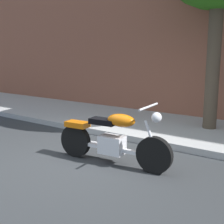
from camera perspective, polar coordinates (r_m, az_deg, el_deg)
ground_plane at (r=5.65m, az=-6.28°, el=-9.09°), size 60.00×60.00×0.00m
sidewalk at (r=7.98m, az=8.05°, el=-2.57°), size 25.07×2.85×0.14m
motorcycle at (r=5.31m, az=0.01°, el=-5.16°), size 2.22×0.70×1.11m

